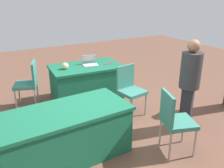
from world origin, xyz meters
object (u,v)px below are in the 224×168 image
(scissors_red, at_px, (108,64))
(yarn_ball, at_px, (65,66))
(table_mid_left, at_px, (64,134))
(table_foreground, at_px, (86,82))
(chair_tucked_left, at_px, (29,81))
(chair_tucked_right, at_px, (174,118))
(person_attendee_standing, at_px, (190,81))
(laptop_silver, at_px, (90,63))
(chair_near_front, at_px, (130,87))

(scissors_red, bearing_deg, yarn_ball, -179.35)
(table_mid_left, height_order, scissors_red, scissors_red)
(table_foreground, bearing_deg, chair_tucked_left, -6.65)
(chair_tucked_right, bearing_deg, scissors_red, -165.92)
(yarn_ball, bearing_deg, scissors_red, 174.12)
(table_foreground, xyz_separation_m, scissors_red, (-0.49, 0.11, 0.37))
(person_attendee_standing, relative_size, laptop_silver, 4.25)
(chair_tucked_right, bearing_deg, laptop_silver, -156.99)
(table_mid_left, xyz_separation_m, chair_tucked_right, (-1.44, 0.66, 0.18))
(table_foreground, height_order, laptop_silver, laptop_silver)
(chair_near_front, height_order, chair_tucked_right, chair_tucked_right)
(table_foreground, xyz_separation_m, chair_near_front, (-0.42, 1.11, 0.17))
(table_foreground, height_order, chair_near_front, chair_near_front)
(table_mid_left, distance_m, chair_near_front, 1.71)
(person_attendee_standing, bearing_deg, chair_tucked_right, 176.85)
(chair_near_front, xyz_separation_m, yarn_ball, (0.88, -1.10, 0.26))
(table_foreground, height_order, chair_tucked_left, chair_tucked_left)
(table_foreground, relative_size, laptop_silver, 4.30)
(person_attendee_standing, bearing_deg, laptop_silver, 78.22)
(chair_tucked_left, height_order, laptop_silver, chair_tucked_left)
(yarn_ball, bearing_deg, chair_tucked_right, 107.50)
(laptop_silver, relative_size, yarn_ball, 2.68)
(chair_tucked_left, xyz_separation_m, chair_tucked_right, (-1.51, 2.60, 0.00))
(laptop_silver, bearing_deg, chair_tucked_right, 105.90)
(chair_tucked_left, bearing_deg, scissors_red, -78.57)
(chair_tucked_right, distance_m, scissors_red, 2.37)
(chair_near_front, distance_m, yarn_ball, 1.43)
(table_foreground, xyz_separation_m, laptop_silver, (-0.11, -0.02, 0.41))
(table_foreground, relative_size, table_mid_left, 0.83)
(chair_near_front, bearing_deg, chair_tucked_right, 76.51)
(chair_near_front, relative_size, laptop_silver, 2.59)
(table_mid_left, bearing_deg, laptop_silver, -124.38)
(table_foreground, xyz_separation_m, table_mid_left, (1.14, 1.80, -0.00))
(table_mid_left, xyz_separation_m, person_attendee_standing, (-2.12, 0.24, 0.49))
(laptop_silver, xyz_separation_m, scissors_red, (-0.38, 0.13, -0.04))
(chair_tucked_left, height_order, yarn_ball, chair_tucked_left)
(person_attendee_standing, bearing_deg, yarn_ball, 90.89)
(scissors_red, bearing_deg, laptop_silver, 167.22)
(table_foreground, distance_m, yarn_ball, 0.64)
(chair_tucked_right, bearing_deg, chair_tucked_left, -131.32)
(chair_near_front, bearing_deg, laptop_silver, -83.84)
(chair_tucked_right, height_order, yarn_ball, chair_tucked_right)
(yarn_ball, xyz_separation_m, scissors_red, (-0.96, 0.10, -0.06))
(chair_tucked_left, relative_size, person_attendee_standing, 0.61)
(table_foreground, distance_m, scissors_red, 0.63)
(chair_tucked_left, height_order, chair_tucked_right, same)
(chair_tucked_right, xyz_separation_m, scissors_red, (-0.19, -2.35, 0.19))
(yarn_ball, bearing_deg, chair_near_front, 128.84)
(table_mid_left, distance_m, scissors_red, 2.38)
(table_foreground, xyz_separation_m, chair_tucked_right, (-0.30, 2.46, 0.18))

